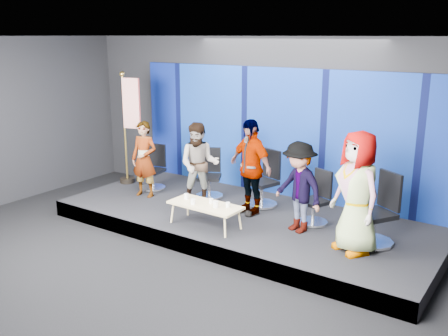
{
  "coord_description": "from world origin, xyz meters",
  "views": [
    {
      "loc": [
        4.61,
        -4.94,
        3.53
      ],
      "look_at": [
        -0.38,
        2.4,
        1.15
      ],
      "focal_mm": 40.0,
      "sensor_mm": 36.0,
      "label": 1
    }
  ],
  "objects_px": {
    "chair_b": "(210,181)",
    "flag_stand": "(129,126)",
    "chair_c": "(264,188)",
    "chair_e": "(377,221)",
    "panelist_b": "(199,164)",
    "mug_c": "(211,201)",
    "chair_a": "(154,175)",
    "panelist_d": "(299,187)",
    "panelist_c": "(250,167)",
    "chair_d": "(315,206)",
    "mug_e": "(228,205)",
    "mug_a": "(186,196)",
    "mug_d": "(216,204)",
    "mug_b": "(193,201)",
    "panelist_a": "(144,159)",
    "panelist_e": "(357,193)",
    "coffee_table": "(205,206)"
  },
  "relations": [
    {
      "from": "panelist_a",
      "to": "mug_c",
      "type": "xyz_separation_m",
      "value": [
        2.09,
        -0.58,
        -0.33
      ]
    },
    {
      "from": "chair_b",
      "to": "chair_d",
      "type": "bearing_deg",
      "value": -32.15
    },
    {
      "from": "chair_b",
      "to": "mug_e",
      "type": "distance_m",
      "value": 1.82
    },
    {
      "from": "chair_b",
      "to": "flag_stand",
      "type": "xyz_separation_m",
      "value": [
        -2.01,
        -0.2,
        0.98
      ]
    },
    {
      "from": "mug_c",
      "to": "mug_d",
      "type": "relative_size",
      "value": 0.79
    },
    {
      "from": "coffee_table",
      "to": "chair_b",
      "type": "bearing_deg",
      "value": 123.15
    },
    {
      "from": "flag_stand",
      "to": "mug_c",
      "type": "bearing_deg",
      "value": -34.22
    },
    {
      "from": "chair_a",
      "to": "coffee_table",
      "type": "distance_m",
      "value": 2.48
    },
    {
      "from": "chair_b",
      "to": "panelist_d",
      "type": "xyz_separation_m",
      "value": [
        2.31,
        -0.66,
        0.44
      ]
    },
    {
      "from": "chair_c",
      "to": "mug_e",
      "type": "bearing_deg",
      "value": -68.2
    },
    {
      "from": "chair_c",
      "to": "chair_e",
      "type": "distance_m",
      "value": 2.47
    },
    {
      "from": "panelist_c",
      "to": "flag_stand",
      "type": "distance_m",
      "value": 3.21
    },
    {
      "from": "panelist_b",
      "to": "chair_e",
      "type": "relative_size",
      "value": 1.39
    },
    {
      "from": "chair_d",
      "to": "mug_b",
      "type": "bearing_deg",
      "value": -121.54
    },
    {
      "from": "chair_a",
      "to": "panelist_e",
      "type": "distance_m",
      "value": 4.79
    },
    {
      "from": "chair_c",
      "to": "chair_d",
      "type": "height_order",
      "value": "chair_c"
    },
    {
      "from": "chair_c",
      "to": "panelist_d",
      "type": "bearing_deg",
      "value": -18.6
    },
    {
      "from": "chair_e",
      "to": "coffee_table",
      "type": "distance_m",
      "value": 2.85
    },
    {
      "from": "panelist_d",
      "to": "flag_stand",
      "type": "bearing_deg",
      "value": -165.39
    },
    {
      "from": "panelist_a",
      "to": "mug_b",
      "type": "distance_m",
      "value": 2.04
    },
    {
      "from": "panelist_a",
      "to": "chair_d",
      "type": "bearing_deg",
      "value": -0.94
    },
    {
      "from": "chair_b",
      "to": "panelist_b",
      "type": "xyz_separation_m",
      "value": [
        0.11,
        -0.49,
        0.48
      ]
    },
    {
      "from": "chair_a",
      "to": "panelist_d",
      "type": "xyz_separation_m",
      "value": [
        3.62,
        -0.43,
        0.46
      ]
    },
    {
      "from": "panelist_d",
      "to": "mug_a",
      "type": "relative_size",
      "value": 16.31
    },
    {
      "from": "chair_a",
      "to": "mug_a",
      "type": "height_order",
      "value": "chair_a"
    },
    {
      "from": "coffee_table",
      "to": "mug_e",
      "type": "bearing_deg",
      "value": 11.41
    },
    {
      "from": "chair_b",
      "to": "mug_c",
      "type": "height_order",
      "value": "chair_b"
    },
    {
      "from": "panelist_d",
      "to": "mug_b",
      "type": "height_order",
      "value": "panelist_d"
    },
    {
      "from": "chair_a",
      "to": "chair_c",
      "type": "xyz_separation_m",
      "value": [
        2.5,
        0.38,
        0.04
      ]
    },
    {
      "from": "panelist_b",
      "to": "chair_c",
      "type": "bearing_deg",
      "value": 2.63
    },
    {
      "from": "chair_a",
      "to": "panelist_d",
      "type": "distance_m",
      "value": 3.68
    },
    {
      "from": "chair_c",
      "to": "chair_d",
      "type": "distance_m",
      "value": 1.26
    },
    {
      "from": "panelist_e",
      "to": "mug_b",
      "type": "height_order",
      "value": "panelist_e"
    },
    {
      "from": "flag_stand",
      "to": "mug_b",
      "type": "bearing_deg",
      "value": -39.53
    },
    {
      "from": "mug_b",
      "to": "mug_e",
      "type": "relative_size",
      "value": 1.14
    },
    {
      "from": "chair_a",
      "to": "panelist_c",
      "type": "bearing_deg",
      "value": -12.24
    },
    {
      "from": "chair_d",
      "to": "mug_d",
      "type": "relative_size",
      "value": 8.77
    },
    {
      "from": "mug_c",
      "to": "chair_e",
      "type": "bearing_deg",
      "value": 17.35
    },
    {
      "from": "mug_d",
      "to": "mug_c",
      "type": "bearing_deg",
      "value": 145.2
    },
    {
      "from": "panelist_c",
      "to": "chair_d",
      "type": "height_order",
      "value": "panelist_c"
    },
    {
      "from": "panelist_b",
      "to": "flag_stand",
      "type": "height_order",
      "value": "flag_stand"
    },
    {
      "from": "panelist_a",
      "to": "flag_stand",
      "type": "relative_size",
      "value": 0.63
    },
    {
      "from": "panelist_b",
      "to": "panelist_e",
      "type": "distance_m",
      "value": 3.3
    },
    {
      "from": "panelist_a",
      "to": "coffee_table",
      "type": "relative_size",
      "value": 1.18
    },
    {
      "from": "mug_b",
      "to": "mug_d",
      "type": "relative_size",
      "value": 0.9
    },
    {
      "from": "chair_b",
      "to": "panelist_a",
      "type": "bearing_deg",
      "value": -176.92
    },
    {
      "from": "mug_e",
      "to": "flag_stand",
      "type": "distance_m",
      "value": 3.58
    },
    {
      "from": "mug_b",
      "to": "chair_c",
      "type": "bearing_deg",
      "value": 73.85
    },
    {
      "from": "chair_d",
      "to": "mug_e",
      "type": "relative_size",
      "value": 11.15
    },
    {
      "from": "panelist_a",
      "to": "mug_d",
      "type": "height_order",
      "value": "panelist_a"
    }
  ]
}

